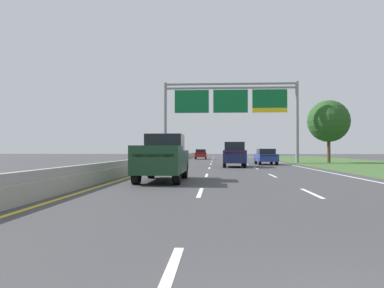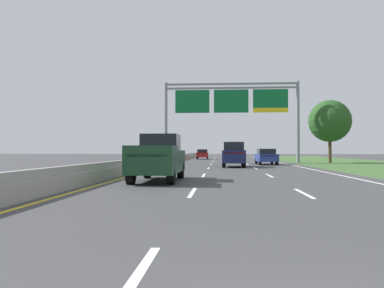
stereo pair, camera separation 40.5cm
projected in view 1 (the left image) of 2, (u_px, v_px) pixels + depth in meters
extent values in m
plane|color=#3D3D3F|center=(230.00, 165.00, 37.53)|extent=(220.00, 220.00, 0.00)
cube|color=white|center=(166.00, 282.00, 4.21)|extent=(0.14, 3.00, 0.01)
cube|color=white|center=(200.00, 192.00, 13.19)|extent=(0.14, 3.00, 0.01)
cube|color=white|center=(207.00, 175.00, 22.17)|extent=(0.14, 3.00, 0.01)
cube|color=white|center=(209.00, 168.00, 31.15)|extent=(0.14, 3.00, 0.01)
cube|color=white|center=(211.00, 164.00, 40.13)|extent=(0.14, 3.00, 0.01)
cube|color=white|center=(212.00, 162.00, 49.12)|extent=(0.14, 3.00, 0.01)
cube|color=white|center=(212.00, 160.00, 58.10)|extent=(0.14, 3.00, 0.01)
cube|color=white|center=(213.00, 158.00, 67.08)|extent=(0.14, 3.00, 0.01)
cube|color=white|center=(213.00, 157.00, 76.06)|extent=(0.14, 3.00, 0.01)
cube|color=white|center=(214.00, 157.00, 85.04)|extent=(0.14, 3.00, 0.01)
cube|color=white|center=(312.00, 193.00, 12.96)|extent=(0.14, 3.00, 0.01)
cube|color=white|center=(272.00, 176.00, 21.94)|extent=(0.14, 3.00, 0.01)
cube|color=white|center=(256.00, 168.00, 30.92)|extent=(0.14, 3.00, 0.01)
cube|color=white|center=(247.00, 164.00, 39.91)|extent=(0.14, 3.00, 0.01)
cube|color=white|center=(241.00, 162.00, 48.89)|extent=(0.14, 3.00, 0.01)
cube|color=white|center=(237.00, 160.00, 57.87)|extent=(0.14, 3.00, 0.01)
cube|color=white|center=(235.00, 159.00, 66.85)|extent=(0.14, 3.00, 0.01)
cube|color=white|center=(232.00, 158.00, 75.83)|extent=(0.14, 3.00, 0.01)
cube|color=white|center=(231.00, 157.00, 84.82)|extent=(0.14, 3.00, 0.01)
cube|color=white|center=(292.00, 165.00, 37.16)|extent=(0.16, 106.00, 0.01)
cube|color=gold|center=(169.00, 165.00, 37.89)|extent=(0.16, 106.00, 0.01)
cube|color=#3D602D|center=(379.00, 165.00, 36.67)|extent=(14.00, 110.00, 0.02)
cube|color=#99968E|center=(162.00, 162.00, 37.94)|extent=(0.60, 110.00, 0.55)
cube|color=#99968E|center=(162.00, 158.00, 37.94)|extent=(0.25, 110.00, 0.30)
cylinder|color=gray|center=(165.00, 123.00, 44.14)|extent=(0.36, 0.36, 9.08)
cylinder|color=gray|center=(297.00, 122.00, 43.24)|extent=(0.36, 0.36, 9.08)
cube|color=gray|center=(230.00, 84.00, 43.76)|extent=(14.70, 0.24, 0.20)
cube|color=gray|center=(230.00, 88.00, 43.75)|extent=(14.70, 0.24, 0.20)
cube|color=#0C602D|center=(192.00, 101.00, 43.81)|extent=(3.83, 0.12, 2.57)
cube|color=#0C602D|center=(230.00, 101.00, 43.55)|extent=(3.83, 0.12, 2.57)
cube|color=#0C602D|center=(270.00, 99.00, 43.28)|extent=(3.83, 0.12, 2.07)
cube|color=yellow|center=(270.00, 110.00, 43.26)|extent=(3.83, 0.12, 0.50)
cube|color=#193D23|center=(163.00, 161.00, 18.07)|extent=(2.02, 5.41, 1.00)
cube|color=black|center=(165.00, 142.00, 18.93)|extent=(1.73, 1.91, 0.78)
cube|color=#B21414|center=(153.00, 155.00, 15.42)|extent=(1.68, 0.09, 0.12)
cube|color=#193D23|center=(157.00, 148.00, 16.35)|extent=(2.01, 1.95, 0.20)
cylinder|color=black|center=(151.00, 170.00, 19.95)|extent=(0.30, 0.84, 0.84)
cylinder|color=black|center=(184.00, 170.00, 19.83)|extent=(0.30, 0.84, 0.84)
cylinder|color=black|center=(136.00, 174.00, 16.28)|extent=(0.30, 0.84, 0.84)
cylinder|color=black|center=(177.00, 175.00, 16.17)|extent=(0.30, 0.84, 0.84)
cube|color=maroon|center=(201.00, 155.00, 62.10)|extent=(1.90, 4.43, 0.72)
cube|color=black|center=(201.00, 151.00, 62.06)|extent=(1.61, 2.33, 0.52)
cube|color=#B21414|center=(201.00, 154.00, 59.95)|extent=(1.53, 0.11, 0.12)
cylinder|color=black|center=(196.00, 157.00, 63.63)|extent=(0.23, 0.66, 0.66)
cylinder|color=black|center=(206.00, 157.00, 63.56)|extent=(0.23, 0.66, 0.66)
cylinder|color=black|center=(195.00, 157.00, 60.64)|extent=(0.23, 0.66, 0.66)
cylinder|color=black|center=(206.00, 157.00, 60.57)|extent=(0.23, 0.66, 0.66)
cube|color=navy|center=(266.00, 158.00, 38.88)|extent=(1.94, 4.45, 0.72)
cube|color=black|center=(266.00, 151.00, 38.84)|extent=(1.63, 2.34, 0.52)
cube|color=#B21414|center=(269.00, 156.00, 36.73)|extent=(1.53, 0.12, 0.12)
cylinder|color=black|center=(256.00, 161.00, 40.40)|extent=(0.24, 0.67, 0.66)
cylinder|color=black|center=(271.00, 161.00, 40.34)|extent=(0.24, 0.67, 0.66)
cylinder|color=black|center=(260.00, 162.00, 37.41)|extent=(0.24, 0.67, 0.66)
cylinder|color=black|center=(277.00, 162.00, 37.35)|extent=(0.24, 0.67, 0.66)
cube|color=#161E47|center=(234.00, 156.00, 33.35)|extent=(2.00, 4.74, 1.05)
cube|color=black|center=(234.00, 146.00, 33.21)|extent=(1.70, 3.04, 0.68)
cube|color=#B21414|center=(235.00, 153.00, 31.05)|extent=(1.60, 0.12, 0.12)
cylinder|color=black|center=(225.00, 162.00, 35.00)|extent=(0.28, 0.77, 0.76)
cylinder|color=black|center=(243.00, 162.00, 34.86)|extent=(0.28, 0.77, 0.76)
cylinder|color=black|center=(225.00, 163.00, 31.82)|extent=(0.28, 0.77, 0.76)
cylinder|color=black|center=(245.00, 163.00, 31.68)|extent=(0.28, 0.77, 0.76)
cylinder|color=#4C3823|center=(329.00, 150.00, 44.02)|extent=(0.36, 0.36, 2.83)
sphere|color=#234C1E|center=(329.00, 121.00, 44.07)|extent=(4.71, 4.71, 4.71)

